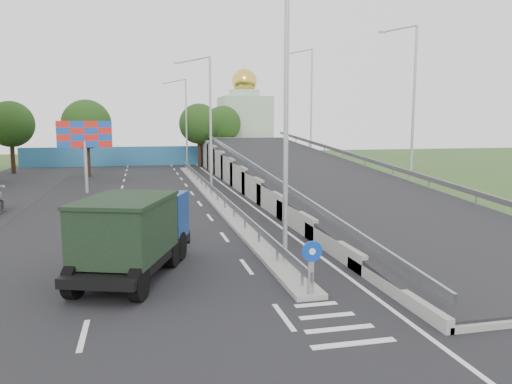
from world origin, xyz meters
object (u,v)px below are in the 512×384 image
object	(u,v)px
sign_bollard	(311,267)
lamp_post_mid	(208,117)
billboard	(85,138)
lamp_post_far	(185,119)
church	(245,123)
lamp_post_near	(281,111)
dump_truck	(135,231)

from	to	relation	value
sign_bollard	lamp_post_mid	world-z (taller)	lamp_post_mid
lamp_post_mid	billboard	size ratio (longest dim) A/B	1.83
sign_bollard	lamp_post_far	size ratio (longest dim) A/B	0.17
lamp_post_mid	church	distance (m)	35.41
lamp_post_near	lamp_post_far	bearing A→B (deg)	90.00
billboard	lamp_post_near	bearing A→B (deg)	-67.51
church	lamp_post_far	bearing A→B (deg)	-125.24
lamp_post_far	church	bearing A→B (deg)	54.76
lamp_post_near	billboard	bearing A→B (deg)	112.49
church	sign_bollard	bearing A→B (deg)	-99.81
dump_truck	lamp_post_near	bearing A→B (deg)	19.26
lamp_post_near	billboard	size ratio (longest dim) A/B	1.83
lamp_post_near	lamp_post_mid	distance (m)	20.00
sign_bollard	lamp_post_near	world-z (taller)	lamp_post_near
lamp_post_mid	church	size ratio (longest dim) A/B	0.73
church	dump_truck	bearing A→B (deg)	-105.75
lamp_post_far	billboard	distance (m)	20.24
lamp_post_near	billboard	distance (m)	23.87
lamp_post_far	dump_truck	xyz separation A→B (m)	(-5.33, -39.96, -4.20)
lamp_post_far	billboard	xyz separation A→B (m)	(-9.11, -18.00, -1.62)
sign_bollard	lamp_post_mid	xyz separation A→B (m)	(0.11, 23.83, 4.77)
sign_bollard	lamp_post_near	bearing A→B (deg)	88.36
billboard	lamp_post_mid	bearing A→B (deg)	-12.38
lamp_post_mid	billboard	bearing A→B (deg)	167.62
church	billboard	bearing A→B (deg)	-120.70
lamp_post_near	church	size ratio (longest dim) A/B	0.73
sign_bollard	lamp_post_mid	size ratio (longest dim) A/B	0.17
lamp_post_near	lamp_post_mid	xyz separation A→B (m)	(0.00, 20.00, 0.00)
lamp_post_mid	church	xyz separation A→B (m)	(9.89, 34.00, -0.50)
lamp_post_mid	lamp_post_far	bearing A→B (deg)	90.00
sign_bollard	lamp_post_near	size ratio (longest dim) A/B	0.17
lamp_post_near	church	distance (m)	54.90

